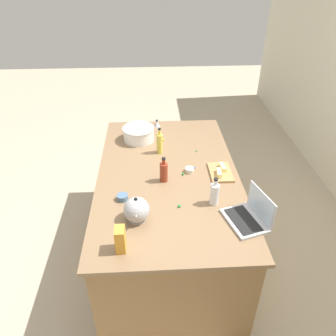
{
  "coord_description": "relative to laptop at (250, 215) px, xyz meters",
  "views": [
    {
      "loc": [
        2.25,
        -0.13,
        2.45
      ],
      "look_at": [
        0.0,
        0.0,
        0.95
      ],
      "focal_mm": 35.2,
      "sensor_mm": 36.0,
      "label": 1
    }
  ],
  "objects": [
    {
      "name": "butter_stick_left",
      "position": [
        -0.53,
        -0.11,
        -0.01
      ],
      "size": [
        0.11,
        0.05,
        0.04
      ],
      "primitive_type": "cube",
      "rotation": [
        0.0,
        0.0,
        -0.1
      ],
      "color": "#F4E58C",
      "rests_on": "cutting_board"
    },
    {
      "name": "ramekin_small",
      "position": [
        -0.61,
        -0.34,
        -0.03
      ],
      "size": [
        0.08,
        0.08,
        0.04
      ],
      "primitive_type": "cylinder",
      "color": "beige",
      "rests_on": "island_counter"
    },
    {
      "name": "island_counter",
      "position": [
        -0.6,
        -0.52,
        -0.5
      ],
      "size": [
        1.98,
        1.16,
        0.9
      ],
      "color": "olive",
      "rests_on": "ground"
    },
    {
      "name": "kitchen_timer",
      "position": [
        -1.47,
        -0.59,
        -0.01
      ],
      "size": [
        0.07,
        0.07,
        0.08
      ],
      "color": "#B2B2B7",
      "rests_on": "island_counter"
    },
    {
      "name": "ramekin_medium",
      "position": [
        -0.28,
        -0.88,
        -0.03
      ],
      "size": [
        0.08,
        0.08,
        0.04
      ],
      "primitive_type": "cylinder",
      "color": "slate",
      "rests_on": "island_counter"
    },
    {
      "name": "ground_plane",
      "position": [
        -0.6,
        -0.52,
        -0.95
      ],
      "size": [
        12.0,
        12.0,
        0.0
      ],
      "primitive_type": "plane",
      "color": "#B7A88E"
    },
    {
      "name": "bottle_soy",
      "position": [
        -0.5,
        -0.56,
        0.04
      ],
      "size": [
        0.06,
        0.06,
        0.21
      ],
      "color": "maroon",
      "rests_on": "island_counter"
    },
    {
      "name": "candy_3",
      "position": [
        -0.94,
        -0.24,
        -0.04
      ],
      "size": [
        0.01,
        0.01,
        0.01
      ],
      "primitive_type": "sphere",
      "color": "green",
      "rests_on": "island_counter"
    },
    {
      "name": "candy_1",
      "position": [
        -0.16,
        -0.47,
        -0.04
      ],
      "size": [
        0.02,
        0.02,
        0.02
      ],
      "primitive_type": "sphere",
      "color": "green",
      "rests_on": "island_counter"
    },
    {
      "name": "cutting_board",
      "position": [
        -0.58,
        -0.09,
        -0.04
      ],
      "size": [
        0.29,
        0.18,
        0.02
      ],
      "primitive_type": "cube",
      "color": "#AD7F4C",
      "rests_on": "island_counter"
    },
    {
      "name": "bottle_vinegar",
      "position": [
        -0.2,
        -0.21,
        0.04
      ],
      "size": [
        0.07,
        0.07,
        0.22
      ],
      "color": "white",
      "rests_on": "island_counter"
    },
    {
      "name": "laptop",
      "position": [
        0.0,
        0.0,
        0.0
      ],
      "size": [
        0.36,
        0.31,
        0.22
      ],
      "color": "#B7B7BC",
      "rests_on": "island_counter"
    },
    {
      "name": "kettle",
      "position": [
        -0.06,
        -0.77,
        0.03
      ],
      "size": [
        0.21,
        0.18,
        0.2
      ],
      "color": "#ADADB2",
      "rests_on": "island_counter"
    },
    {
      "name": "candy_4",
      "position": [
        -0.57,
        -0.4,
        -0.04
      ],
      "size": [
        0.02,
        0.02,
        0.02
      ],
      "primitive_type": "sphere",
      "color": "green",
      "rests_on": "island_counter"
    },
    {
      "name": "candy_0",
      "position": [
        -0.66,
        -0.29,
        -0.04
      ],
      "size": [
        0.02,
        0.02,
        0.02
      ],
      "primitive_type": "sphere",
      "color": "blue",
      "rests_on": "island_counter"
    },
    {
      "name": "bottle_oil",
      "position": [
        -0.94,
        -0.58,
        0.05
      ],
      "size": [
        0.06,
        0.06,
        0.25
      ],
      "color": "#DBC64C",
      "rests_on": "island_counter"
    },
    {
      "name": "candy_2",
      "position": [
        -1.16,
        -0.54,
        -0.04
      ],
      "size": [
        0.02,
        0.02,
        0.02
      ],
      "primitive_type": "sphere",
      "color": "yellow",
      "rests_on": "island_counter"
    },
    {
      "name": "mixing_bowl_large",
      "position": [
        -1.19,
        -0.77,
        0.02
      ],
      "size": [
        0.31,
        0.31,
        0.13
      ],
      "color": "white",
      "rests_on": "island_counter"
    },
    {
      "name": "butter_stick_right",
      "position": [
        -0.61,
        -0.07,
        -0.01
      ],
      "size": [
        0.11,
        0.05,
        0.04
      ],
      "primitive_type": "cube",
      "rotation": [
        0.0,
        0.0,
        0.1
      ],
      "color": "#F4E58C",
      "rests_on": "cutting_board"
    },
    {
      "name": "candy_bag",
      "position": [
        0.21,
        -0.86,
        0.04
      ],
      "size": [
        0.09,
        0.06,
        0.17
      ],
      "primitive_type": "cube",
      "color": "gold",
      "rests_on": "island_counter"
    }
  ]
}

